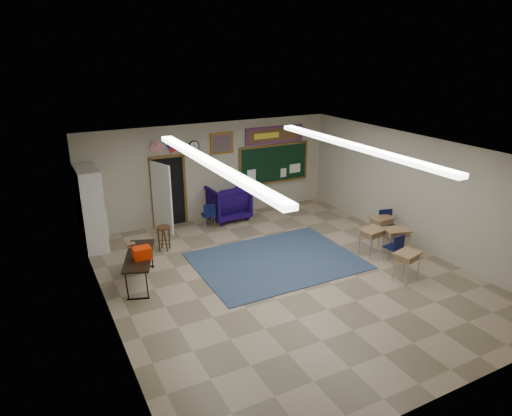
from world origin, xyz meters
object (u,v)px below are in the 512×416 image
student_desk_front_left (372,241)px  wooden_stool (164,238)px  folding_table (140,267)px  student_desk_front_right (381,228)px  wingback_armchair (227,202)px

student_desk_front_left → wooden_stool: (-4.67, 2.79, -0.06)m
folding_table → student_desk_front_right: bearing=12.9°
folding_table → wingback_armchair: bearing=59.3°
student_desk_front_left → folding_table: folding_table is taller
student_desk_front_left → student_desk_front_right: (0.81, 0.55, 0.01)m
student_desk_front_left → student_desk_front_right: 0.98m
student_desk_front_left → wooden_stool: size_ratio=1.09×
wingback_armchair → student_desk_front_left: wingback_armchair is taller
student_desk_front_left → wooden_stool: 5.44m
folding_table → wooden_stool: 1.81m
student_desk_front_right → folding_table: folding_table is taller
student_desk_front_right → folding_table: 6.52m
student_desk_front_left → student_desk_front_right: student_desk_front_right is taller
wingback_armchair → folding_table: 4.50m
wingback_armchair → student_desk_front_left: (2.22, -4.17, -0.15)m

